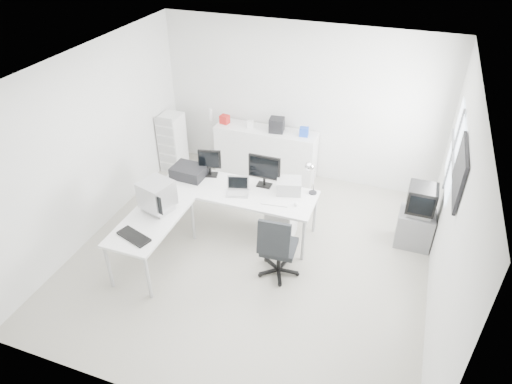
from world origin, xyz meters
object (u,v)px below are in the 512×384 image
(main_desk, at_px, (238,210))
(office_chair, at_px, (279,244))
(drawer_pedestal, at_px, (281,221))
(crt_monitor, at_px, (157,195))
(crt_tv, at_px, (421,201))
(lcd_monitor_small, at_px, (210,163))
(laptop, at_px, (237,188))
(side_desk, at_px, (153,241))
(laser_printer, at_px, (289,186))
(sideboard, at_px, (266,152))
(filing_cabinet, at_px, (173,142))
(inkjet_printer, at_px, (189,172))
(tv_cabinet, at_px, (415,229))
(lcd_monitor_large, at_px, (264,171))

(main_desk, xyz_separation_m, office_chair, (0.90, -0.72, 0.14))
(drawer_pedestal, distance_m, crt_monitor, 1.92)
(crt_tv, bearing_deg, lcd_monitor_small, -174.20)
(main_desk, xyz_separation_m, crt_monitor, (-0.85, -0.85, 0.63))
(main_desk, height_order, crt_tv, crt_tv)
(main_desk, xyz_separation_m, laptop, (0.05, -0.10, 0.47))
(side_desk, xyz_separation_m, laptop, (0.90, 1.00, 0.47))
(laser_printer, relative_size, sideboard, 0.19)
(side_desk, xyz_separation_m, filing_cabinet, (-1.01, 2.48, 0.17))
(lcd_monitor_small, xyz_separation_m, crt_tv, (3.19, 0.32, -0.18))
(side_desk, distance_m, crt_tv, 3.89)
(laptop, bearing_deg, laser_printer, 9.07)
(main_desk, bearing_deg, laser_printer, 16.35)
(drawer_pedestal, relative_size, sideboard, 0.32)
(laser_printer, height_order, filing_cabinet, filing_cabinet)
(inkjet_printer, distance_m, crt_monitor, 0.96)
(drawer_pedestal, height_order, crt_tv, crt_tv)
(laptop, bearing_deg, crt_tv, -0.90)
(crt_monitor, bearing_deg, drawer_pedestal, 45.78)
(drawer_pedestal, bearing_deg, laser_printer, 73.61)
(lcd_monitor_small, distance_m, tv_cabinet, 3.28)
(drawer_pedestal, bearing_deg, main_desk, -175.91)
(drawer_pedestal, xyz_separation_m, sideboard, (-0.83, 1.68, 0.17))
(laptop, height_order, tv_cabinet, laptop)
(inkjet_printer, bearing_deg, office_chair, -22.78)
(inkjet_printer, distance_m, lcd_monitor_large, 1.22)
(tv_cabinet, xyz_separation_m, crt_tv, (0.00, 0.00, 0.51))
(tv_cabinet, height_order, sideboard, sideboard)
(office_chair, bearing_deg, filing_cabinet, 139.00)
(side_desk, distance_m, inkjet_printer, 1.29)
(lcd_monitor_small, distance_m, office_chair, 1.81)
(crt_monitor, bearing_deg, office_chair, 19.82)
(sideboard, xyz_separation_m, filing_cabinet, (-1.74, -0.35, 0.08))
(side_desk, height_order, lcd_monitor_large, lcd_monitor_large)
(lcd_monitor_small, relative_size, crt_monitor, 0.89)
(crt_monitor, bearing_deg, side_desk, -74.36)
(sideboard, bearing_deg, lcd_monitor_small, -105.93)
(lcd_monitor_large, xyz_separation_m, laptop, (-0.30, -0.35, -0.16))
(tv_cabinet, bearing_deg, side_desk, -154.36)
(lcd_monitor_large, bearing_deg, tv_cabinet, 8.05)
(drawer_pedestal, distance_m, crt_tv, 2.07)
(lcd_monitor_large, xyz_separation_m, filing_cabinet, (-2.21, 1.13, -0.46))
(laser_printer, xyz_separation_m, sideboard, (-0.88, 1.51, -0.39))
(side_desk, height_order, drawer_pedestal, side_desk)
(inkjet_printer, height_order, lcd_monitor_small, lcd_monitor_small)
(lcd_monitor_small, height_order, laptop, lcd_monitor_small)
(side_desk, bearing_deg, laptop, 48.01)
(side_desk, relative_size, crt_tv, 2.80)
(filing_cabinet, bearing_deg, inkjet_printer, -51.61)
(tv_cabinet, height_order, filing_cabinet, filing_cabinet)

